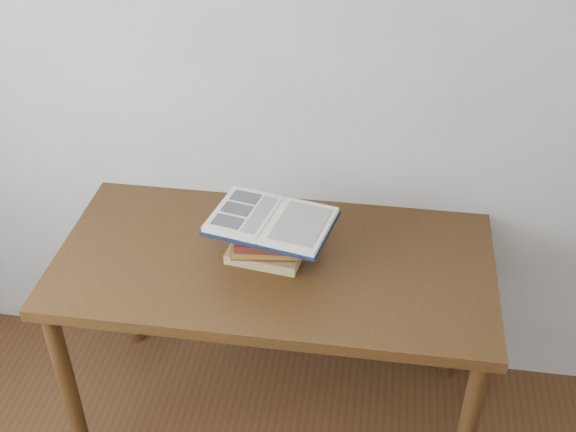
# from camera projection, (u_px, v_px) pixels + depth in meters

# --- Properties ---
(desk) EXTENTS (1.48, 0.74, 0.80)m
(desk) POSITION_uv_depth(u_px,v_px,m) (274.00, 280.00, 2.50)
(desk) COLOR #442E11
(desk) RESTS_ON ground
(book_stack) EXTENTS (0.27, 0.22, 0.15)m
(book_stack) POSITION_uv_depth(u_px,v_px,m) (267.00, 241.00, 2.41)
(book_stack) COLOR tan
(book_stack) RESTS_ON desk
(open_book) EXTENTS (0.44, 0.35, 0.03)m
(open_book) POSITION_uv_depth(u_px,v_px,m) (272.00, 221.00, 2.35)
(open_book) COLOR black
(open_book) RESTS_ON book_stack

